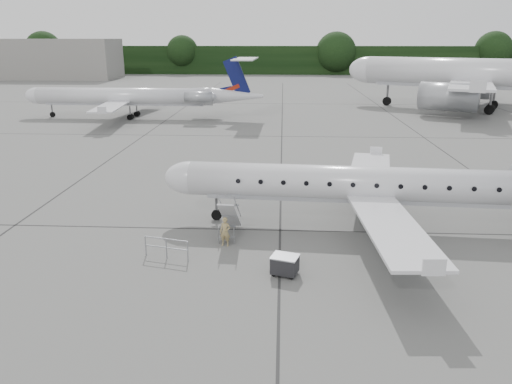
# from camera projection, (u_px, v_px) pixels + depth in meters

# --- Properties ---
(ground) EXTENTS (320.00, 320.00, 0.00)m
(ground) POSITION_uv_depth(u_px,v_px,m) (432.00, 274.00, 22.23)
(ground) COLOR #61615E
(ground) RESTS_ON ground
(treeline) EXTENTS (260.00, 4.00, 8.00)m
(treeline) POSITION_uv_depth(u_px,v_px,m) (306.00, 60.00, 145.11)
(treeline) COLOR black
(treeline) RESTS_ON ground
(terminal_building) EXTENTS (40.00, 14.00, 10.00)m
(terminal_building) POSITION_uv_depth(u_px,v_px,m) (39.00, 59.00, 129.25)
(terminal_building) COLOR gray
(terminal_building) RESTS_ON ground
(main_regional_jet) EXTENTS (27.82, 20.91, 6.81)m
(main_regional_jet) POSITION_uv_depth(u_px,v_px,m) (379.00, 167.00, 26.81)
(main_regional_jet) COLOR silver
(main_regional_jet) RESTS_ON ground
(airstair) EXTENTS (1.02, 2.56, 2.13)m
(airstair) POSITION_uv_depth(u_px,v_px,m) (230.00, 216.00, 26.26)
(airstair) COLOR silver
(airstair) RESTS_ON ground
(passenger) EXTENTS (0.60, 0.45, 1.50)m
(passenger) POSITION_uv_depth(u_px,v_px,m) (225.00, 232.00, 25.02)
(passenger) COLOR #998553
(passenger) RESTS_ON ground
(safety_railing) EXTENTS (2.15, 0.61, 1.00)m
(safety_railing) POSITION_uv_depth(u_px,v_px,m) (166.00, 249.00, 23.63)
(safety_railing) COLOR gray
(safety_railing) RESTS_ON ground
(baggage_cart) EXTENTS (1.32, 1.18, 0.96)m
(baggage_cart) POSITION_uv_depth(u_px,v_px,m) (285.00, 265.00, 21.99)
(baggage_cart) COLOR black
(baggage_cart) RESTS_ON ground
(bg_narrowbody) EXTENTS (49.87, 44.60, 14.74)m
(bg_narrowbody) POSITION_uv_depth(u_px,v_px,m) (482.00, 58.00, 70.13)
(bg_narrowbody) COLOR silver
(bg_narrowbody) RESTS_ON ground
(bg_regional_left) EXTENTS (30.27, 22.12, 7.81)m
(bg_regional_left) POSITION_uv_depth(u_px,v_px,m) (124.00, 88.00, 64.70)
(bg_regional_left) COLOR silver
(bg_regional_left) RESTS_ON ground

